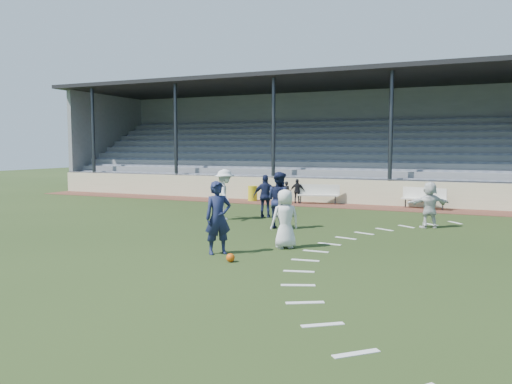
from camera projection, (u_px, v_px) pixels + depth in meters
ground at (222, 243)px, 14.55m from camera, size 90.00×90.00×0.00m
cinder_track at (322, 205)px, 24.14m from camera, size 34.00×2.00×0.02m
retaining_wall at (328, 191)px, 25.04m from camera, size 34.00×0.18×1.20m
bench_left at (319, 192)px, 24.55m from camera, size 2.04×0.89×0.95m
bench_right at (424, 196)px, 22.57m from camera, size 2.04×0.95×0.95m
trash_bin at (253, 193)px, 25.93m from camera, size 0.48×0.48×0.77m
football at (230, 258)px, 12.18m from camera, size 0.21×0.21×0.21m
player_white_lead at (285, 219)px, 13.81m from camera, size 0.95×0.92×1.64m
player_navy_lead at (218, 218)px, 13.03m from camera, size 0.82×0.82×1.92m
player_navy_mid at (279, 200)px, 17.14m from camera, size 1.19×1.09×1.96m
player_white_wing at (225, 194)px, 19.26m from camera, size 1.32×1.45×1.95m
player_navy_wing at (266, 196)px, 19.85m from camera, size 1.08×0.70×1.71m
player_white_back at (429, 205)px, 17.30m from camera, size 1.54×1.14×1.62m
sub_left_near at (286, 192)px, 24.77m from camera, size 0.47×0.40×1.10m
sub_left_far at (297, 191)px, 24.77m from camera, size 0.76×0.46×1.21m
sub_right at (429, 199)px, 22.00m from camera, size 0.70×0.47×1.00m
grandstand at (350, 157)px, 29.20m from camera, size 34.60×9.00×6.61m
penalty_arc at (363, 255)px, 12.91m from camera, size 3.89×14.63×0.01m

